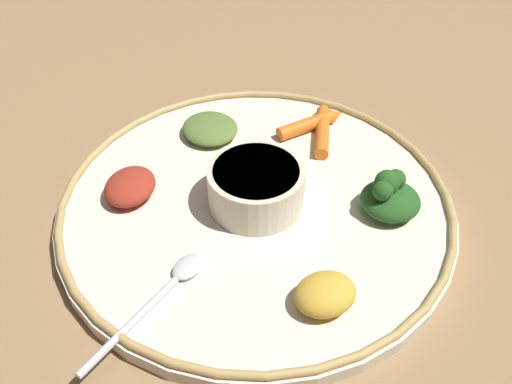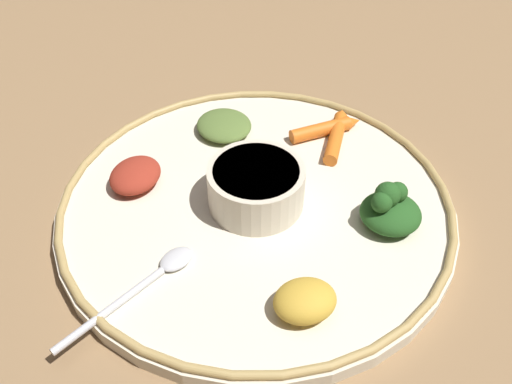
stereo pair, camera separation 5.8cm
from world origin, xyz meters
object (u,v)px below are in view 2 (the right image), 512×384
at_px(carrot_near_spoon, 336,135).
at_px(carrot_outer, 325,129).
at_px(center_bowl, 256,185).
at_px(spoon, 149,280).
at_px(greens_pile, 390,209).

relative_size(carrot_near_spoon, carrot_outer, 1.26).
distance_m(center_bowl, spoon, 0.14).
bearing_deg(greens_pile, spoon, 34.88).
relative_size(center_bowl, greens_pile, 1.61).
distance_m(spoon, carrot_near_spoon, 0.28).
bearing_deg(carrot_near_spoon, carrot_outer, -26.83).
bearing_deg(spoon, carrot_outer, -112.25).
distance_m(carrot_near_spoon, carrot_outer, 0.02).
bearing_deg(greens_pile, center_bowl, 4.09).
height_order(greens_pile, carrot_near_spoon, greens_pile).
bearing_deg(carrot_outer, center_bowl, 71.67).
distance_m(spoon, greens_pile, 0.24).
distance_m(greens_pile, carrot_outer, 0.15).
bearing_deg(greens_pile, carrot_outer, -54.69).
xyz_separation_m(spoon, greens_pile, (-0.20, -0.14, 0.02)).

